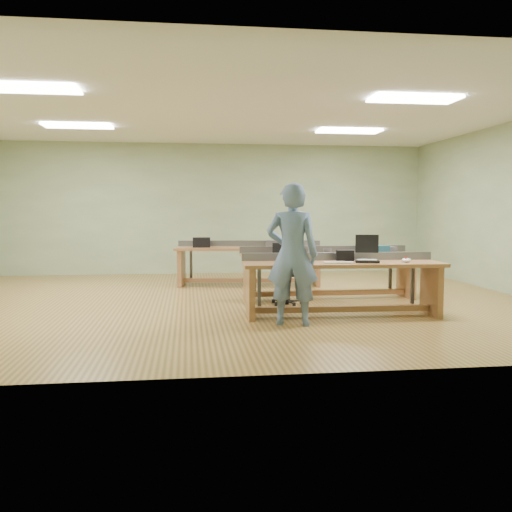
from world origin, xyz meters
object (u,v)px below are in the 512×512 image
at_px(parts_bin_teal, 376,250).
at_px(mug, 327,251).
at_px(laptop_base, 367,261).
at_px(person, 292,254).
at_px(camera_bag, 345,256).
at_px(workbench_front, 342,276).
at_px(parts_bin_grey, 382,250).
at_px(drinks_can, 310,250).
at_px(workbench_mid, 328,265).
at_px(workbench_back, 249,257).
at_px(task_chair, 287,282).

bearing_deg(parts_bin_teal, mug, -178.89).
bearing_deg(mug, laptop_base, -82.86).
height_order(person, camera_bag, person).
bearing_deg(workbench_front, parts_bin_grey, 54.06).
bearing_deg(drinks_can, mug, -32.32).
height_order(workbench_mid, parts_bin_grey, parts_bin_grey).
relative_size(workbench_mid, person, 1.60).
height_order(workbench_mid, camera_bag, camera_bag).
bearing_deg(parts_bin_grey, parts_bin_teal, -163.49).
distance_m(laptop_base, parts_bin_grey, 1.69).
bearing_deg(camera_bag, workbench_front, -125.47).
distance_m(workbench_mid, workbench_back, 2.10).
height_order(workbench_front, task_chair, task_chair).
bearing_deg(laptop_base, workbench_mid, 110.27).
bearing_deg(workbench_back, drinks_can, -57.80).
bearing_deg(drinks_can, camera_bag, -83.38).
height_order(workbench_mid, task_chair, task_chair).
relative_size(person, drinks_can, 15.44).
height_order(camera_bag, parts_bin_grey, camera_bag).
distance_m(camera_bag, drinks_can, 1.45).
relative_size(person, parts_bin_teal, 4.69).
relative_size(camera_bag, task_chair, 0.25).
xyz_separation_m(workbench_front, parts_bin_grey, (1.10, 1.40, 0.25)).
bearing_deg(drinks_can, parts_bin_grey, -5.02).
bearing_deg(person, parts_bin_grey, -118.97).
xyz_separation_m(workbench_back, person, (0.12, -3.76, 0.35)).
xyz_separation_m(task_chair, mug, (0.73, 0.32, 0.45)).
height_order(person, drinks_can, person).
xyz_separation_m(task_chair, drinks_can, (0.48, 0.48, 0.46)).
xyz_separation_m(workbench_mid, camera_bag, (-0.13, -1.40, 0.27)).
relative_size(workbench_mid, workbench_back, 0.99).
bearing_deg(workbench_front, task_chair, 122.21).
bearing_deg(camera_bag, parts_bin_teal, 62.94).
height_order(workbench_back, parts_bin_grey, parts_bin_grey).
height_order(workbench_back, task_chair, task_chair).
bearing_deg(mug, workbench_back, 119.40).
relative_size(workbench_front, mug, 21.05).
bearing_deg(parts_bin_teal, drinks_can, 172.37).
xyz_separation_m(workbench_back, drinks_can, (0.82, -1.74, 0.25)).
distance_m(workbench_back, camera_bag, 3.34).
xyz_separation_m(workbench_mid, task_chair, (-0.78, -0.44, -0.21)).
distance_m(workbench_back, person, 3.78).
relative_size(camera_bag, mug, 1.79).
distance_m(camera_bag, task_chair, 1.26).
distance_m(laptop_base, drinks_can, 1.67).
bearing_deg(workbench_front, workbench_back, 108.25).
relative_size(workbench_front, parts_bin_teal, 7.21).
bearing_deg(laptop_base, task_chair, 144.30).
relative_size(task_chair, drinks_can, 8.09).
bearing_deg(task_chair, camera_bag, -50.42).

